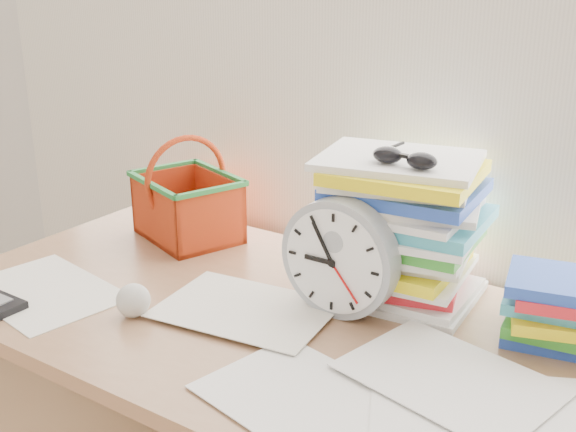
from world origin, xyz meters
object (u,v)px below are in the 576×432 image
Objects in this scene: clock at (340,258)px; book_stack at (571,310)px; paper_stack at (397,228)px; basket at (187,189)px; desk at (285,354)px.

clock is 0.91× the size of book_stack.
basket is at bearing 179.15° from paper_stack.
paper_stack is at bearing 178.85° from book_stack.
desk is 0.51m from basket.
book_stack is at bearing 18.92° from basket.
basket is (-0.54, 0.01, -0.02)m from paper_stack.
desk is 0.51m from book_stack.
paper_stack is at bearing 59.39° from desk.
clock reaches higher than desk.
basket is (-0.87, 0.01, 0.06)m from book_stack.
paper_stack is at bearing 70.13° from clock.
basket is at bearing 179.04° from book_stack.
clock is (-0.05, -0.13, -0.03)m from paper_stack.
basket reaches higher than desk.
paper_stack is 0.34m from book_stack.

